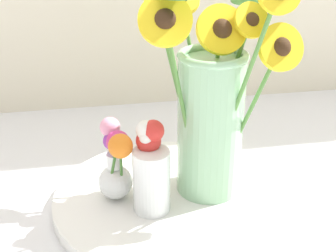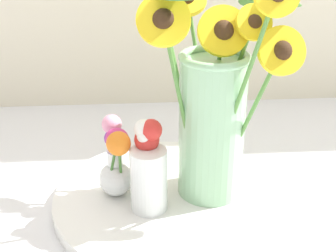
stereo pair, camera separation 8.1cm
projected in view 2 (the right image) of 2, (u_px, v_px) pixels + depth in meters
ground_plane at (186, 223)px, 0.83m from camera, size 6.00×6.00×0.00m
serving_tray at (168, 199)px, 0.88m from camera, size 0.43×0.43×0.02m
mason_jar_sunflowers at (214, 107)px, 0.81m from camera, size 0.28×0.23×0.42m
vase_small_center at (148, 167)px, 0.81m from camera, size 0.07×0.07×0.17m
vase_bulb_right at (116, 158)px, 0.84m from camera, size 0.06×0.10×0.15m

